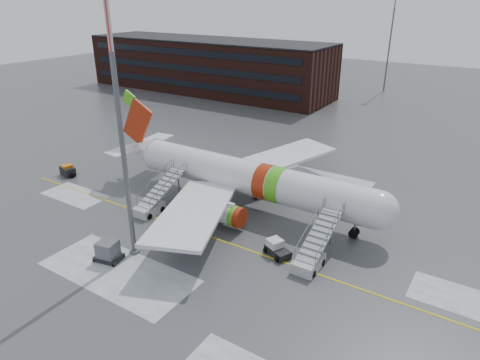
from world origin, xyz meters
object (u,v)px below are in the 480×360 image
Objects in this scene: pushback_tug at (277,248)px; uld_container at (108,252)px; airliner at (243,177)px; airstair_aft at (154,202)px; airstair_fwd at (312,254)px; light_mast_near at (121,129)px; baggage_tractor at (68,171)px.

uld_container reaches higher than pushback_tug.
airliner is at bearing 75.14° from uld_container.
airstair_aft is 2.76× the size of pushback_tug.
airstair_fwd is 19.39m from light_mast_near.
airstair_aft is at bearing 178.92° from pushback_tug.
airstair_fwd is at bearing 4.96° from pushback_tug.
airstair_aft is 15.37m from pushback_tug.
airliner is 24.66m from baggage_tractor.
baggage_tractor is 25.16m from light_mast_near.
airliner reaches higher than baggage_tractor.
pushback_tug is 32.03m from baggage_tractor.
airstair_aft is (-7.32, -6.54, -2.35)m from airliner.
airstair_fwd reaches higher than uld_container.
airstair_aft is 0.34× the size of light_mast_near.
airstair_aft is 3.00× the size of uld_container.
uld_container is at bearing -104.86° from airliner.
baggage_tractor is at bearing 177.76° from airstair_fwd.
light_mast_near is (1.09, 2.08, 10.95)m from uld_container.
airliner is 1.55× the size of light_mast_near.
airstair_fwd and airstair_aft have the same top height.
pushback_tug is at bearing -40.36° from airliner.
light_mast_near reaches higher than airstair_fwd.
airstair_aft is at bearing -4.75° from baggage_tractor.
airstair_fwd is 3.00× the size of uld_container.
airstair_aft reaches higher than uld_container.
pushback_tug is (-3.35, -0.29, -0.44)m from airstair_fwd.
airstair_fwd is at bearing 0.00° from airstair_aft.
baggage_tractor is (-19.77, 10.59, -0.25)m from uld_container.
airstair_fwd is at bearing 26.25° from light_mast_near.
light_mast_near reaches higher than baggage_tractor.
airstair_fwd is 2.63× the size of baggage_tractor.
light_mast_near is at bearing -148.39° from pushback_tug.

